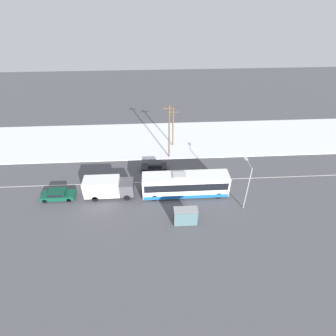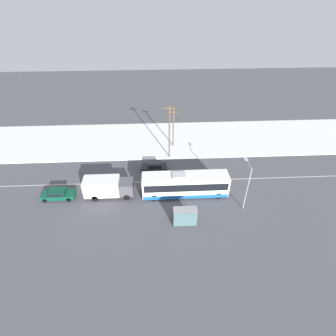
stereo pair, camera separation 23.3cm
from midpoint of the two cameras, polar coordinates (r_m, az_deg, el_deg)
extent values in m
plane|color=#4C4C51|center=(39.91, 2.92, -2.78)|extent=(120.00, 120.00, 0.00)
cube|color=silver|center=(50.37, 1.49, 6.34)|extent=(80.00, 13.54, 0.12)
cube|color=silver|center=(39.91, 2.92, -2.78)|extent=(60.00, 0.12, 0.00)
cube|color=white|center=(36.46, 3.63, -3.55)|extent=(11.88, 2.55, 3.03)
cube|color=black|center=(36.23, 3.65, -3.10)|extent=(11.40, 2.57, 1.15)
cube|color=blue|center=(37.26, 3.56, -5.02)|extent=(11.76, 2.57, 0.55)
cube|color=#B2B2B2|center=(35.36, 2.30, -1.56)|extent=(1.80, 1.40, 0.24)
cylinder|color=black|center=(37.22, 10.75, -5.88)|extent=(1.00, 0.28, 1.00)
cylinder|color=black|center=(38.88, 10.05, -3.66)|extent=(1.00, 0.28, 1.00)
cylinder|color=black|center=(36.25, -3.12, -6.51)|extent=(1.00, 0.28, 1.00)
cylinder|color=black|center=(37.95, -3.17, -4.20)|extent=(1.00, 0.28, 1.00)
cube|color=silver|center=(37.26, -14.35, -3.94)|extent=(4.84, 2.30, 2.45)
cube|color=#4C4C51|center=(36.89, -9.15, -4.14)|extent=(1.90, 2.18, 1.91)
cube|color=black|center=(36.56, -7.75, -3.65)|extent=(0.06, 1.96, 0.84)
cylinder|color=black|center=(36.78, -9.12, -6.36)|extent=(0.90, 0.26, 0.90)
cylinder|color=black|center=(38.31, -8.90, -4.31)|extent=(0.90, 0.26, 0.90)
cylinder|color=black|center=(37.53, -15.75, -6.46)|extent=(0.90, 0.26, 0.90)
cylinder|color=black|center=(39.03, -15.25, -4.45)|extent=(0.90, 0.26, 0.90)
cube|color=black|center=(41.76, -3.19, 0.13)|extent=(4.02, 1.80, 0.62)
cube|color=black|center=(41.41, -3.08, 0.82)|extent=(2.09, 1.66, 0.60)
cube|color=black|center=(41.40, -3.08, 0.84)|extent=(1.92, 1.69, 0.48)
cylinder|color=black|center=(41.29, -4.99, -0.81)|extent=(0.64, 0.22, 0.64)
cylinder|color=black|center=(42.56, -4.96, 0.46)|extent=(0.64, 0.22, 0.64)
cylinder|color=black|center=(41.26, -1.21, -0.68)|extent=(0.64, 0.22, 0.64)
cylinder|color=black|center=(42.54, -1.30, 0.58)|extent=(0.64, 0.22, 0.64)
cube|color=#0F4733|center=(39.58, -22.88, -5.52)|extent=(4.53, 1.80, 0.65)
cube|color=#0D3C2B|center=(39.27, -23.23, -4.90)|extent=(2.36, 1.66, 0.49)
cube|color=black|center=(39.26, -23.23, -4.89)|extent=(2.17, 1.69, 0.39)
cylinder|color=black|center=(38.64, -20.92, -6.54)|extent=(0.64, 0.22, 0.64)
cylinder|color=black|center=(39.77, -20.38, -5.02)|extent=(0.64, 0.22, 0.64)
cylinder|color=black|center=(39.78, -25.37, -6.52)|extent=(0.64, 0.22, 0.64)
cylinder|color=black|center=(40.88, -24.72, -5.03)|extent=(0.64, 0.22, 0.64)
cylinder|color=#23232D|center=(34.28, 1.67, -9.88)|extent=(0.11, 0.11, 0.73)
cylinder|color=#23232D|center=(34.29, 2.04, -9.86)|extent=(0.11, 0.11, 0.73)
cube|color=brown|center=(33.81, 1.88, -9.08)|extent=(0.38, 0.21, 0.60)
sphere|color=#8E6647|center=(33.51, 1.89, -8.56)|extent=(0.25, 0.25, 0.25)
cylinder|color=brown|center=(33.82, 1.47, -9.14)|extent=(0.10, 0.10, 0.57)
cylinder|color=brown|center=(33.85, 2.28, -9.10)|extent=(0.10, 0.10, 0.57)
cube|color=gray|center=(31.99, 3.69, -9.01)|extent=(2.92, 1.20, 0.06)
cube|color=slate|center=(32.44, 3.73, -11.20)|extent=(2.81, 0.04, 2.16)
cylinder|color=#474C51|center=(33.12, 1.02, -9.92)|extent=(0.08, 0.08, 2.34)
cylinder|color=#474C51|center=(33.41, 5.96, -9.66)|extent=(0.08, 0.08, 2.34)
cylinder|color=#474C51|center=(32.36, 1.17, -11.34)|extent=(0.08, 0.08, 2.34)
cylinder|color=#474C51|center=(32.65, 6.25, -11.06)|extent=(0.08, 0.08, 2.34)
cylinder|color=#9EA3A8|center=(34.77, 16.71, -4.43)|extent=(0.14, 0.14, 6.54)
cylinder|color=#9EA3A8|center=(33.82, 17.02, 0.91)|extent=(0.10, 2.39, 0.10)
cube|color=silver|center=(34.78, 16.42, 1.95)|extent=(0.36, 0.60, 0.16)
cylinder|color=brown|center=(42.69, 0.10, 7.68)|extent=(0.24, 0.24, 9.43)
cube|color=brown|center=(40.86, 0.11, 12.89)|extent=(1.80, 0.12, 0.12)
cylinder|color=brown|center=(46.60, 0.94, 8.65)|extent=(0.24, 0.24, 7.12)
cube|color=brown|center=(45.28, 0.98, 12.09)|extent=(1.80, 0.12, 0.12)
camera|label=1|loc=(0.12, -90.17, -0.12)|focal=28.00mm
camera|label=2|loc=(0.12, 89.83, 0.12)|focal=28.00mm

